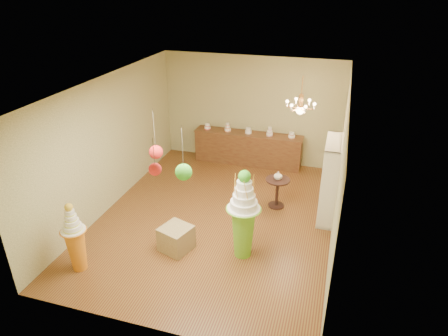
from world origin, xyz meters
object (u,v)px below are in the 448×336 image
(pedestal_orange, at_px, (76,244))
(sideboard, at_px, (248,148))
(pedestal_green, at_px, (243,221))
(round_table, at_px, (277,189))

(pedestal_orange, bearing_deg, sideboard, 70.44)
(pedestal_green, xyz_separation_m, pedestal_orange, (-2.78, -1.26, -0.22))
(pedestal_green, bearing_deg, pedestal_orange, -155.71)
(pedestal_green, distance_m, round_table, 2.01)
(pedestal_green, distance_m, pedestal_orange, 3.06)
(round_table, bearing_deg, pedestal_orange, -133.89)
(pedestal_green, relative_size, pedestal_orange, 1.31)
(pedestal_orange, bearing_deg, pedestal_green, 24.29)
(sideboard, bearing_deg, pedestal_green, -77.63)
(round_table, bearing_deg, pedestal_green, -99.08)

